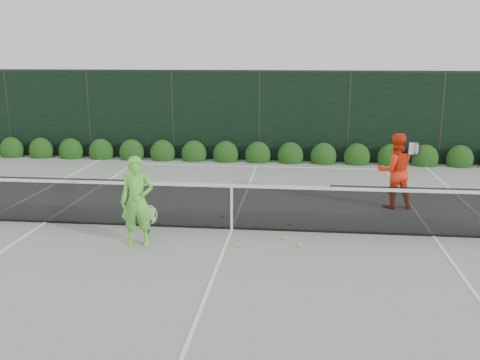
# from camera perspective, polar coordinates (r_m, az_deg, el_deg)

# --- Properties ---
(ground) EXTENTS (80.00, 80.00, 0.00)m
(ground) POSITION_cam_1_polar(r_m,az_deg,el_deg) (11.29, -0.89, -5.28)
(ground) COLOR gray
(ground) RESTS_ON ground
(tennis_net) EXTENTS (12.90, 0.10, 1.07)m
(tennis_net) POSITION_cam_1_polar(r_m,az_deg,el_deg) (11.14, -1.02, -2.68)
(tennis_net) COLOR black
(tennis_net) RESTS_ON ground
(player_woman) EXTENTS (0.69, 0.48, 1.73)m
(player_woman) POSITION_cam_1_polar(r_m,az_deg,el_deg) (10.35, -10.91, -2.27)
(player_woman) COLOR #61DB40
(player_woman) RESTS_ON ground
(player_man) EXTENTS (0.98, 0.81, 1.79)m
(player_man) POSITION_cam_1_polar(r_m,az_deg,el_deg) (13.16, 16.21, 0.95)
(player_man) COLOR #FF3615
(player_man) RESTS_ON ground
(court_lines) EXTENTS (11.03, 23.83, 0.01)m
(court_lines) POSITION_cam_1_polar(r_m,az_deg,el_deg) (11.29, -0.89, -5.25)
(court_lines) COLOR white
(court_lines) RESTS_ON ground
(windscreen_fence) EXTENTS (32.00, 21.07, 3.06)m
(windscreen_fence) POSITION_cam_1_polar(r_m,az_deg,el_deg) (8.29, -3.25, -1.32)
(windscreen_fence) COLOR black
(windscreen_fence) RESTS_ON ground
(hedge_row) EXTENTS (31.66, 0.65, 0.94)m
(hedge_row) POSITION_cam_1_polar(r_m,az_deg,el_deg) (18.13, 1.92, 2.66)
(hedge_row) COLOR #19390F
(hedge_row) RESTS_ON ground
(tennis_balls) EXTENTS (3.37, 1.89, 0.07)m
(tennis_balls) POSITION_cam_1_polar(r_m,az_deg,el_deg) (11.00, -0.91, -5.61)
(tennis_balls) COLOR #CDDB30
(tennis_balls) RESTS_ON ground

